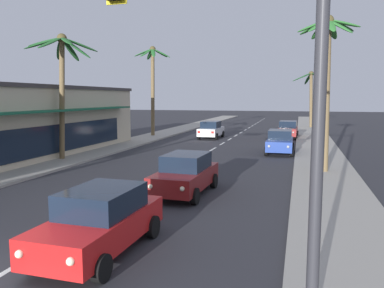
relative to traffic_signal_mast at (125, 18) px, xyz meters
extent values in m
cube|color=#9E998E|center=(4.58, 19.53, -5.42)|extent=(3.20, 110.00, 0.14)
cube|color=#9E998E|center=(-11.02, 19.53, -5.42)|extent=(3.20, 110.00, 0.14)
cube|color=silver|center=(-3.22, 0.09, -5.48)|extent=(0.16, 2.00, 0.01)
cube|color=silver|center=(-3.22, 3.80, -5.48)|extent=(0.16, 2.00, 0.01)
cube|color=silver|center=(-3.22, 7.51, -5.48)|extent=(0.16, 2.00, 0.01)
cube|color=silver|center=(-3.22, 11.22, -5.48)|extent=(0.16, 2.00, 0.01)
cube|color=silver|center=(-3.22, 14.93, -5.48)|extent=(0.16, 2.00, 0.01)
cube|color=silver|center=(-3.22, 18.64, -5.48)|extent=(0.16, 2.00, 0.01)
cube|color=silver|center=(-3.22, 22.35, -5.48)|extent=(0.16, 2.00, 0.01)
cube|color=silver|center=(-3.22, 26.07, -5.48)|extent=(0.16, 2.00, 0.01)
cube|color=silver|center=(-3.22, 29.78, -5.48)|extent=(0.16, 2.00, 0.01)
cube|color=silver|center=(-3.22, 33.49, -5.48)|extent=(0.16, 2.00, 0.01)
cube|color=silver|center=(-3.22, 37.20, -5.48)|extent=(0.16, 2.00, 0.01)
cube|color=silver|center=(-3.22, 40.91, -5.48)|extent=(0.16, 2.00, 0.01)
cube|color=silver|center=(-3.22, 44.62, -5.48)|extent=(0.16, 2.00, 0.01)
cube|color=silver|center=(-3.22, 48.33, -5.48)|extent=(0.16, 2.00, 0.01)
cube|color=silver|center=(-3.22, 52.04, -5.48)|extent=(0.16, 2.00, 0.01)
cube|color=silver|center=(-3.22, 55.75, -5.48)|extent=(0.16, 2.00, 0.01)
cube|color=silver|center=(-3.22, 59.47, -5.48)|extent=(0.16, 2.00, 0.01)
cube|color=silver|center=(-3.22, 63.18, -5.48)|extent=(0.16, 2.00, 0.01)
cube|color=silver|center=(-3.22, 66.89, -5.48)|extent=(0.16, 2.00, 0.01)
cylinder|color=#2D2D33|center=(3.52, 0.00, -1.80)|extent=(0.22, 0.22, 7.37)
cube|color=red|center=(-1.65, 1.76, -4.81)|extent=(1.88, 4.35, 0.72)
cube|color=black|center=(-1.65, 1.91, -4.13)|extent=(1.66, 2.24, 0.64)
cylinder|color=black|center=(-0.83, 0.31, -5.17)|extent=(0.24, 0.65, 0.64)
cylinder|color=black|center=(-2.56, 0.36, -5.17)|extent=(0.24, 0.65, 0.64)
cylinder|color=black|center=(-0.75, 3.15, -5.17)|extent=(0.24, 0.65, 0.64)
cylinder|color=black|center=(-2.48, 3.20, -5.17)|extent=(0.24, 0.65, 0.64)
sphere|color=#F9EFC6|center=(-1.10, -0.43, -4.73)|extent=(0.18, 0.18, 0.18)
sphere|color=#F9EFC6|center=(-2.34, -0.39, -4.73)|extent=(0.18, 0.18, 0.18)
cube|color=red|center=(-0.93, 3.90, -4.71)|extent=(0.24, 0.07, 0.20)
cube|color=red|center=(-2.25, 3.93, -4.71)|extent=(0.24, 0.07, 0.20)
cube|color=maroon|center=(-1.29, 8.24, -4.81)|extent=(1.92, 4.36, 0.72)
cube|color=black|center=(-1.28, 8.39, -4.13)|extent=(1.68, 2.26, 0.64)
cylinder|color=black|center=(-0.48, 6.79, -5.17)|extent=(0.24, 0.65, 0.64)
cylinder|color=black|center=(-2.21, 6.86, -5.17)|extent=(0.24, 0.65, 0.64)
cylinder|color=black|center=(-0.38, 9.63, -5.17)|extent=(0.24, 0.65, 0.64)
cylinder|color=black|center=(-2.10, 9.69, -5.17)|extent=(0.24, 0.65, 0.64)
sphere|color=#F9EFC6|center=(-0.75, 6.05, -4.73)|extent=(0.18, 0.18, 0.18)
sphere|color=#F9EFC6|center=(-1.99, 6.10, -4.73)|extent=(0.18, 0.18, 0.18)
cube|color=red|center=(-0.55, 10.38, -4.71)|extent=(0.24, 0.07, 0.20)
cube|color=red|center=(-1.87, 10.43, -4.71)|extent=(0.24, 0.07, 0.20)
cube|color=silver|center=(-5.16, 30.21, -4.81)|extent=(1.84, 4.33, 0.72)
cube|color=black|center=(-5.16, 30.06, -4.13)|extent=(1.64, 2.23, 0.64)
cylinder|color=black|center=(-5.99, 31.64, -5.17)|extent=(0.23, 0.64, 0.64)
cylinder|color=black|center=(-4.27, 31.61, -5.17)|extent=(0.23, 0.64, 0.64)
cylinder|color=black|center=(-6.04, 28.81, -5.17)|extent=(0.23, 0.64, 0.64)
cylinder|color=black|center=(-4.32, 28.78, -5.17)|extent=(0.23, 0.64, 0.64)
sphere|color=#B2B2AD|center=(-5.74, 32.39, -4.73)|extent=(0.18, 0.18, 0.18)
sphere|color=#B2B2AD|center=(-4.50, 32.37, -4.73)|extent=(0.18, 0.18, 0.18)
cube|color=red|center=(-5.85, 28.06, -4.71)|extent=(0.24, 0.06, 0.20)
cube|color=red|center=(-4.53, 28.04, -4.71)|extent=(0.24, 0.06, 0.20)
cube|color=maroon|center=(2.13, 32.44, -4.81)|extent=(1.87, 4.34, 0.72)
cube|color=black|center=(2.13, 32.59, -4.13)|extent=(1.66, 2.24, 0.64)
cylinder|color=black|center=(2.95, 31.00, -5.17)|extent=(0.24, 0.65, 0.64)
cylinder|color=black|center=(1.23, 31.05, -5.17)|extent=(0.24, 0.65, 0.64)
cylinder|color=black|center=(3.02, 33.84, -5.17)|extent=(0.24, 0.65, 0.64)
cylinder|color=black|center=(1.30, 33.88, -5.17)|extent=(0.24, 0.65, 0.64)
sphere|color=#B2B2AD|center=(2.69, 30.26, -4.73)|extent=(0.18, 0.18, 0.18)
sphere|color=#B2B2AD|center=(1.45, 30.29, -4.73)|extent=(0.18, 0.18, 0.18)
cube|color=red|center=(2.84, 34.59, -4.71)|extent=(0.24, 0.07, 0.20)
cube|color=red|center=(1.52, 34.62, -4.71)|extent=(0.24, 0.07, 0.20)
cube|color=navy|center=(1.91, 21.35, -4.81)|extent=(1.79, 4.31, 0.72)
cube|color=black|center=(1.91, 21.50, -4.13)|extent=(1.62, 2.21, 0.64)
cylinder|color=black|center=(2.78, 19.94, -5.17)|extent=(0.22, 0.64, 0.64)
cylinder|color=black|center=(1.05, 19.93, -5.17)|extent=(0.22, 0.64, 0.64)
cylinder|color=black|center=(2.76, 22.78, -5.17)|extent=(0.22, 0.64, 0.64)
cylinder|color=black|center=(1.03, 22.76, -5.17)|extent=(0.22, 0.64, 0.64)
sphere|color=#B2B2AD|center=(2.54, 19.19, -4.73)|extent=(0.18, 0.18, 0.18)
sphere|color=#B2B2AD|center=(1.30, 19.18, -4.73)|extent=(0.18, 0.18, 0.18)
cube|color=red|center=(2.55, 23.52, -4.71)|extent=(0.24, 0.06, 0.20)
cube|color=red|center=(1.23, 23.51, -4.71)|extent=(0.24, 0.06, 0.20)
cylinder|color=brown|center=(-11.12, 14.31, -1.72)|extent=(0.66, 0.32, 7.54)
ellipsoid|color=#1E5123|center=(-9.99, 14.32, 1.50)|extent=(2.00, 0.42, 1.41)
ellipsoid|color=#1E5123|center=(-10.18, 15.09, 1.79)|extent=(1.87, 1.87, 0.86)
ellipsoid|color=#1E5123|center=(-11.00, 15.29, 1.53)|extent=(0.50, 2.05, 1.36)
ellipsoid|color=#1E5123|center=(-11.61, 15.07, 1.57)|extent=(1.67, 1.83, 1.28)
ellipsoid|color=#1E5123|center=(-12.08, 14.18, 1.91)|extent=(2.33, 0.66, 0.62)
ellipsoid|color=#1E5123|center=(-11.86, 13.70, 1.77)|extent=(2.08, 1.58, 0.89)
ellipsoid|color=#1E5123|center=(-11.03, 13.24, 1.71)|extent=(0.55, 2.22, 1.01)
ellipsoid|color=#1E5123|center=(-10.14, 13.56, 1.82)|extent=(1.93, 1.84, 0.80)
sphere|color=#4C4223|center=(-10.95, 14.31, 2.10)|extent=(0.60, 0.60, 0.60)
cylinder|color=brown|center=(-11.24, 30.15, -1.11)|extent=(0.45, 0.36, 8.76)
ellipsoid|color=#236028|center=(-10.27, 30.17, 2.91)|extent=(1.92, 0.44, 1.04)
ellipsoid|color=#236028|center=(-10.73, 31.00, 3.02)|extent=(1.31, 1.94, 0.83)
ellipsoid|color=#236028|center=(-11.76, 30.88, 2.90)|extent=(1.49, 1.75, 1.05)
ellipsoid|color=#236028|center=(-12.16, 30.05, 3.00)|extent=(2.01, 0.60, 0.87)
ellipsoid|color=#236028|center=(-11.51, 29.28, 2.89)|extent=(1.04, 1.92, 1.07)
ellipsoid|color=#236028|center=(-10.82, 29.32, 2.86)|extent=(1.14, 1.87, 1.13)
sphere|color=#4C4223|center=(-11.19, 30.15, 3.32)|extent=(0.60, 0.60, 0.60)
cylinder|color=brown|center=(4.49, 14.36, -1.59)|extent=(0.49, 0.37, 7.81)
ellipsoid|color=#2D702D|center=(5.22, 14.37, 2.20)|extent=(1.61, 0.42, 0.56)
ellipsoid|color=#2D702D|center=(5.10, 14.75, 2.16)|extent=(1.57, 1.15, 0.64)
ellipsoid|color=#2D702D|center=(4.68, 15.02, 2.02)|extent=(0.89, 1.53, 0.92)
ellipsoid|color=#2D702D|center=(4.08, 14.98, 2.03)|extent=(1.09, 1.50, 0.89)
ellipsoid|color=#2D702D|center=(3.75, 14.70, 2.13)|extent=(1.58, 1.05, 0.71)
ellipsoid|color=#2D702D|center=(3.69, 14.22, 2.12)|extent=(1.61, 0.68, 0.72)
ellipsoid|color=#2D702D|center=(3.96, 13.81, 2.06)|extent=(1.29, 1.41, 0.84)
ellipsoid|color=#2D702D|center=(4.54, 13.67, 2.01)|extent=(0.61, 1.52, 0.93)
ellipsoid|color=#2D702D|center=(4.99, 13.94, 2.00)|extent=(1.40, 1.21, 0.95)
sphere|color=#4C4223|center=(4.43, 14.36, 2.36)|extent=(0.60, 0.60, 0.60)
cylinder|color=brown|center=(4.57, 45.83, -1.98)|extent=(0.60, 0.39, 7.02)
ellipsoid|color=#1E5123|center=(5.52, 45.70, 0.91)|extent=(2.24, 0.66, 1.54)
ellipsoid|color=#1E5123|center=(5.04, 46.94, 1.36)|extent=(1.52, 2.44, 0.66)
ellipsoid|color=#1E5123|center=(4.10, 46.85, 0.93)|extent=(1.12, 2.24, 1.50)
ellipsoid|color=#1E5123|center=(3.30, 45.67, 1.11)|extent=(2.44, 0.71, 1.16)
ellipsoid|color=#1E5123|center=(3.73, 44.84, 1.25)|extent=(1.81, 2.24, 0.88)
ellipsoid|color=#1E5123|center=(5.15, 44.80, 1.30)|extent=(1.73, 2.31, 0.79)
sphere|color=#4C4223|center=(4.46, 45.83, 1.57)|extent=(0.60, 0.60, 0.60)
cube|color=#195B3D|center=(-11.17, 11.50, -2.29)|extent=(1.00, 23.76, 0.12)
cube|color=black|center=(-11.60, 11.50, -4.09)|extent=(0.06, 22.36, 1.80)
camera|label=1|loc=(3.21, -6.86, -1.48)|focal=36.17mm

